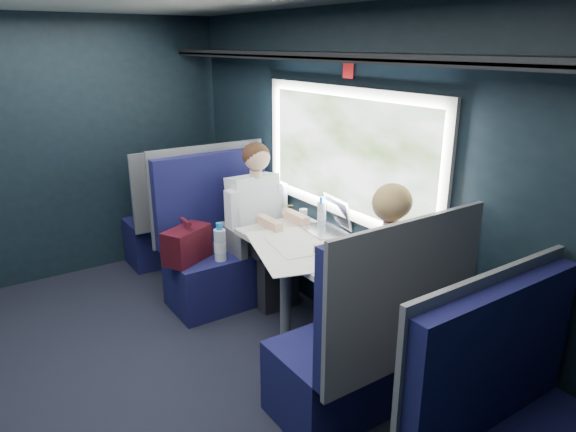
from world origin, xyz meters
TOP-DOWN VIEW (x-y plane):
  - ground at (0.00, 0.00)m, footprint 2.80×4.20m
  - room_shell at (0.02, 0.00)m, footprint 3.00×4.40m
  - table at (1.03, 0.00)m, footprint 0.62×1.00m
  - seat_bay_near at (0.83, 0.87)m, footprint 1.10×0.62m
  - seat_bay_far at (0.85, -0.87)m, footprint 1.04×0.62m
  - seat_row_front at (0.85, 1.80)m, footprint 1.04×0.51m
  - man at (1.10, 0.70)m, footprint 0.53×0.56m
  - woman at (1.10, -0.71)m, footprint 0.53×0.56m
  - papers at (0.91, -0.10)m, footprint 0.77×0.93m
  - laptop at (1.32, 0.07)m, footprint 0.29×0.36m
  - bottle_small at (1.33, 0.18)m, footprint 0.07×0.07m
  - cup at (1.30, 0.39)m, footprint 0.06×0.06m

SIDE VIEW (x-z plane):
  - ground at x=0.00m, z-range -0.01..0.00m
  - seat_row_front at x=0.85m, z-range -0.17..0.99m
  - seat_bay_far at x=0.85m, z-range -0.22..1.04m
  - seat_bay_near at x=0.83m, z-range -0.20..1.06m
  - table at x=1.03m, z-range 0.29..1.03m
  - man at x=1.10m, z-range 0.06..1.38m
  - woman at x=1.10m, z-range 0.07..1.39m
  - papers at x=0.91m, z-range 0.74..0.75m
  - cup at x=1.30m, z-range 0.74..0.82m
  - laptop at x=1.32m, z-range 0.68..0.93m
  - bottle_small at x=1.33m, z-range 0.73..0.95m
  - room_shell at x=0.02m, z-range 0.28..2.68m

